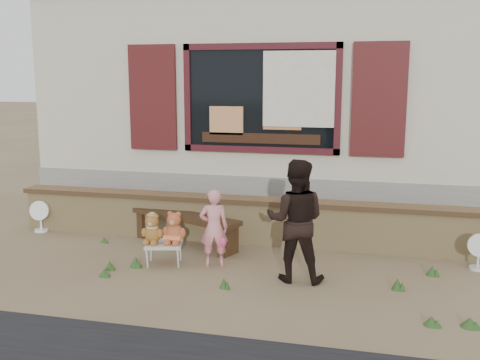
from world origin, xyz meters
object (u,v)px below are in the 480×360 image
(child, at_px, (214,228))
(teddy_bear_left, at_px, (153,228))
(teddy_bear_right, at_px, (174,227))
(adult, at_px, (296,221))
(folding_chair, at_px, (164,245))
(bench, at_px, (185,222))

(child, bearing_deg, teddy_bear_left, -6.54)
(teddy_bear_right, xyz_separation_m, adult, (1.59, -0.20, 0.23))
(teddy_bear_left, xyz_separation_m, adult, (1.86, -0.13, 0.25))
(folding_chair, distance_m, teddy_bear_right, 0.28)
(bench, height_order, folding_chair, bench)
(teddy_bear_right, bearing_deg, bench, 85.27)
(bench, xyz_separation_m, child, (0.65, -0.77, 0.17))
(bench, relative_size, folding_chair, 3.25)
(folding_chair, relative_size, teddy_bear_right, 1.29)
(bench, relative_size, adult, 1.22)
(teddy_bear_right, height_order, adult, adult)
(child, bearing_deg, folding_chair, -7.67)
(bench, xyz_separation_m, teddy_bear_right, (0.14, -0.82, 0.16))
(teddy_bear_right, height_order, child, child)
(folding_chair, relative_size, child, 0.55)
(folding_chair, bearing_deg, adult, -19.98)
(bench, bearing_deg, teddy_bear_right, -57.18)
(teddy_bear_right, relative_size, child, 0.42)
(teddy_bear_left, bearing_deg, adult, -18.51)
(teddy_bear_right, xyz_separation_m, child, (0.51, 0.06, 0.00))
(bench, distance_m, teddy_bear_right, 0.85)
(teddy_bear_right, bearing_deg, adult, -21.69)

